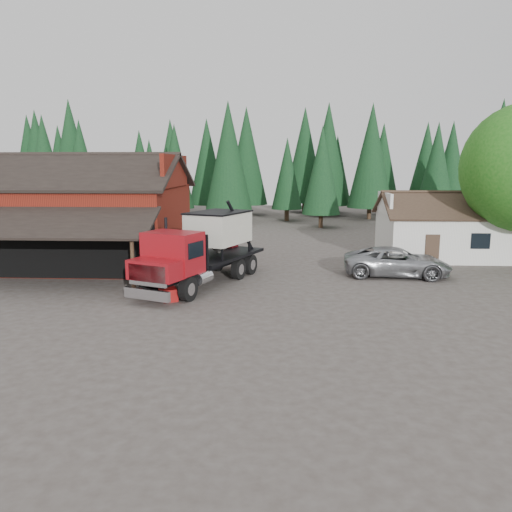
{
  "coord_description": "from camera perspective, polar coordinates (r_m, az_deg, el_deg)",
  "views": [
    {
      "loc": [
        1.71,
        -22.0,
        6.26
      ],
      "look_at": [
        0.54,
        2.81,
        1.8
      ],
      "focal_mm": 35.0,
      "sensor_mm": 36.0,
      "label": 1
    }
  ],
  "objects": [
    {
      "name": "near_pine_b",
      "position": [
        52.18,
        7.54,
        9.69
      ],
      "size": [
        3.96,
        3.96,
        10.4
      ],
      "color": "#382619",
      "rests_on": "ground"
    },
    {
      "name": "farmhouse",
      "position": [
        37.06,
        20.44,
        2.42
      ],
      "size": [
        8.6,
        6.42,
        4.65
      ],
      "color": "silver",
      "rests_on": "ground"
    },
    {
      "name": "silver_car",
      "position": [
        29.88,
        15.82,
        -0.66
      ],
      "size": [
        6.29,
        3.39,
        1.68
      ],
      "primitive_type": "imported",
      "rotation": [
        0.0,
        0.0,
        1.47
      ],
      "color": "#95979C",
      "rests_on": "ground"
    },
    {
      "name": "ground",
      "position": [
        22.94,
        -1.68,
        -5.66
      ],
      "size": [
        120.0,
        120.0,
        0.0
      ],
      "primitive_type": "plane",
      "color": "#423A34",
      "rests_on": "ground"
    },
    {
      "name": "feed_truck",
      "position": [
        26.67,
        -6.05,
        1.06
      ],
      "size": [
        6.17,
        10.0,
        4.4
      ],
      "rotation": [
        0.0,
        0.0,
        -0.4
      ],
      "color": "black",
      "rests_on": "ground"
    },
    {
      "name": "conifer_backdrop",
      "position": [
        64.33,
        1.18,
        4.6
      ],
      "size": [
        76.0,
        16.0,
        16.0
      ],
      "primitive_type": null,
      "color": "black",
      "rests_on": "ground"
    },
    {
      "name": "near_pine_c",
      "position": [
        52.12,
        26.04,
        9.86
      ],
      "size": [
        4.84,
        4.84,
        12.4
      ],
      "color": "#382619",
      "rests_on": "ground"
    },
    {
      "name": "red_barn",
      "position": [
        34.53,
        -18.95,
        3.7
      ],
      "size": [
        12.8,
        13.63,
        7.18
      ],
      "color": "maroon",
      "rests_on": "ground"
    },
    {
      "name": "near_pine_d",
      "position": [
        56.3,
        -3.17,
        11.32
      ],
      "size": [
        5.28,
        5.28,
        13.4
      ],
      "color": "#382619",
      "rests_on": "ground"
    },
    {
      "name": "near_pine_a",
      "position": [
        55.34,
        -22.99,
        9.52
      ],
      "size": [
        4.4,
        4.4,
        11.4
      ],
      "color": "#382619",
      "rests_on": "ground"
    },
    {
      "name": "equip_box",
      "position": [
        24.14,
        -9.99,
        -4.27
      ],
      "size": [
        1.11,
        1.3,
        0.6
      ],
      "primitive_type": "cube",
      "rotation": [
        0.0,
        0.0,
        0.45
      ],
      "color": "maroon",
      "rests_on": "ground"
    }
  ]
}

